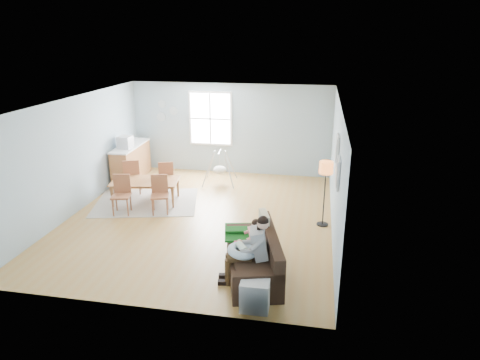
% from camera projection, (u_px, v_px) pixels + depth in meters
% --- Properties ---
extents(room, '(8.40, 9.40, 3.90)m').
position_uv_depth(room, '(197.00, 114.00, 9.18)').
color(room, '#AB7B3C').
extents(window, '(1.32, 0.08, 1.62)m').
position_uv_depth(window, '(211.00, 119.00, 12.76)').
color(window, white).
rests_on(window, room).
extents(pictures, '(0.05, 1.34, 0.74)m').
position_uv_depth(pictures, '(338.00, 160.00, 7.88)').
color(pictures, white).
rests_on(pictures, room).
extents(wall_plates, '(0.67, 0.02, 0.66)m').
position_uv_depth(wall_plates, '(166.00, 111.00, 12.95)').
color(wall_plates, '#93ABB1').
rests_on(wall_plates, room).
extents(sofa, '(1.30, 2.09, 0.78)m').
position_uv_depth(sofa, '(256.00, 259.00, 7.57)').
color(sofa, black).
rests_on(sofa, room).
extents(green_throw, '(1.03, 0.93, 0.04)m').
position_uv_depth(green_throw, '(248.00, 232.00, 8.10)').
color(green_throw, '#12521A').
rests_on(green_throw, sofa).
extents(beige_pillow, '(0.26, 0.49, 0.47)m').
position_uv_depth(beige_pillow, '(264.00, 224.00, 7.92)').
color(beige_pillow, '#B5AC8A').
rests_on(beige_pillow, sofa).
extents(father, '(0.90, 0.47, 1.24)m').
position_uv_depth(father, '(250.00, 247.00, 7.18)').
color(father, '#98989A').
rests_on(father, sofa).
extents(nursing_pillow, '(0.62, 0.61, 0.20)m').
position_uv_depth(nursing_pillow, '(242.00, 251.00, 7.18)').
color(nursing_pillow, '#A3BACC').
rests_on(nursing_pillow, father).
extents(infant, '(0.24, 0.33, 0.13)m').
position_uv_depth(infant, '(241.00, 246.00, 7.19)').
color(infant, white).
rests_on(infant, nursing_pillow).
extents(toddler, '(0.51, 0.37, 0.76)m').
position_uv_depth(toddler, '(251.00, 235.00, 7.62)').
color(toddler, white).
rests_on(toddler, sofa).
extents(floor_lamp, '(0.30, 0.30, 1.48)m').
position_uv_depth(floor_lamp, '(326.00, 173.00, 9.19)').
color(floor_lamp, black).
rests_on(floor_lamp, room).
extents(storage_cube, '(0.45, 0.40, 0.49)m').
position_uv_depth(storage_cube, '(255.00, 294.00, 6.62)').
color(storage_cube, silver).
rests_on(storage_cube, room).
extents(rug, '(2.87, 2.42, 0.01)m').
position_uv_depth(rug, '(147.00, 202.00, 10.86)').
color(rug, '#A19D93').
rests_on(rug, room).
extents(dining_table, '(1.78, 1.17, 0.58)m').
position_uv_depth(dining_table, '(146.00, 192.00, 10.76)').
color(dining_table, '#966131').
rests_on(dining_table, rug).
extents(chair_sw, '(0.50, 0.50, 0.93)m').
position_uv_depth(chair_sw, '(122.00, 192.00, 10.08)').
color(chair_sw, brown).
rests_on(chair_sw, rug).
extents(chair_se, '(0.52, 0.52, 0.91)m').
position_uv_depth(chair_se, '(160.00, 192.00, 10.12)').
color(chair_se, brown).
rests_on(chair_se, rug).
extents(chair_nw, '(0.56, 0.56, 0.96)m').
position_uv_depth(chair_nw, '(132.00, 174.00, 11.24)').
color(chair_nw, brown).
rests_on(chair_nw, rug).
extents(chair_ne, '(0.52, 0.52, 0.90)m').
position_uv_depth(chair_ne, '(166.00, 175.00, 11.30)').
color(chair_ne, brown).
rests_on(chair_ne, rug).
extents(counter, '(0.61, 1.87, 1.03)m').
position_uv_depth(counter, '(131.00, 162.00, 12.41)').
color(counter, '#966131').
rests_on(counter, room).
extents(monitor, '(0.39, 0.37, 0.34)m').
position_uv_depth(monitor, '(125.00, 142.00, 11.85)').
color(monitor, '#B0AFB4').
rests_on(monitor, counter).
extents(baby_swing, '(0.99, 1.01, 0.93)m').
position_uv_depth(baby_swing, '(220.00, 169.00, 12.09)').
color(baby_swing, '#B0AFB4').
rests_on(baby_swing, room).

